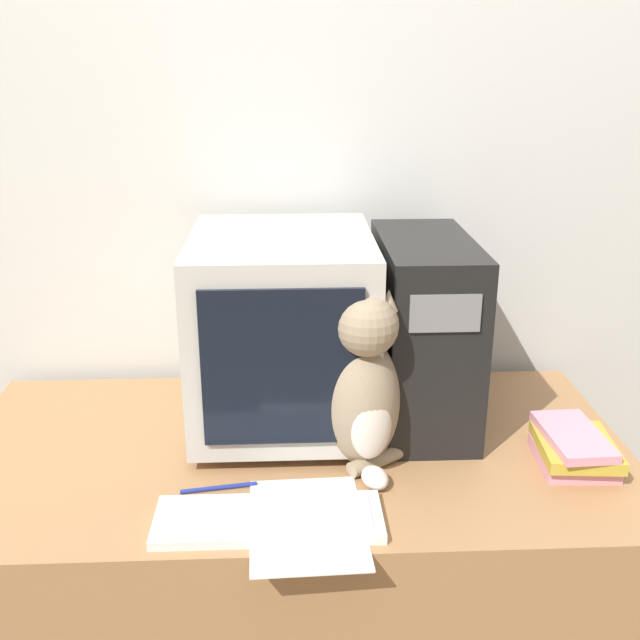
% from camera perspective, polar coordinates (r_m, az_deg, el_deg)
% --- Properties ---
extents(wall_back, '(7.00, 0.05, 2.50)m').
position_cam_1_polar(wall_back, '(1.93, -2.47, 9.44)').
color(wall_back, silver).
rests_on(wall_back, ground_plane).
extents(desk, '(1.47, 0.76, 0.78)m').
position_cam_1_polar(desk, '(1.89, -1.97, -19.89)').
color(desk, '#9E7047').
rests_on(desk, ground_plane).
extents(crt_monitor, '(0.40, 0.47, 0.44)m').
position_cam_1_polar(crt_monitor, '(1.69, -2.87, -0.73)').
color(crt_monitor, '#BCB7AD').
rests_on(crt_monitor, desk).
extents(computer_tower, '(0.20, 0.43, 0.43)m').
position_cam_1_polar(computer_tower, '(1.73, 7.87, -0.83)').
color(computer_tower, black).
rests_on(computer_tower, desk).
extents(keyboard, '(0.42, 0.15, 0.02)m').
position_cam_1_polar(keyboard, '(1.43, -3.93, -14.88)').
color(keyboard, silver).
rests_on(keyboard, desk).
extents(cat, '(0.28, 0.25, 0.39)m').
position_cam_1_polar(cat, '(1.54, 3.35, -5.37)').
color(cat, gray).
rests_on(cat, desk).
extents(book_stack, '(0.17, 0.21, 0.07)m').
position_cam_1_polar(book_stack, '(1.68, 18.81, -9.24)').
color(book_stack, pink).
rests_on(book_stack, desk).
extents(pen, '(0.15, 0.03, 0.01)m').
position_cam_1_polar(pen, '(1.53, -7.72, -12.55)').
color(pen, navy).
rests_on(pen, desk).
extents(paper_sheet, '(0.22, 0.30, 0.00)m').
position_cam_1_polar(paper_sheet, '(1.43, -0.99, -15.20)').
color(paper_sheet, white).
rests_on(paper_sheet, desk).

